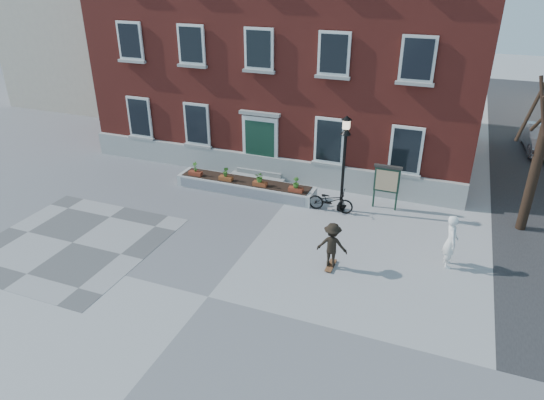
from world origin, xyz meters
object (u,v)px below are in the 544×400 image
at_px(bicycle, 331,200).
at_px(skateboarder, 332,245).
at_px(lamp_post, 345,151).
at_px(parked_car, 541,139).
at_px(bystander, 451,241).
at_px(notice_board, 387,180).

relative_size(bicycle, skateboarder, 1.13).
relative_size(bicycle, lamp_post, 0.46).
distance_m(bicycle, parked_car, 13.74).
xyz_separation_m(bystander, lamp_post, (-4.25, 2.61, 1.62)).
height_order(parked_car, bystander, bystander).
bearing_deg(lamp_post, notice_board, 26.31).
distance_m(bystander, skateboarder, 3.85).
xyz_separation_m(parked_car, notice_board, (-6.50, -9.77, 0.58)).
height_order(parked_car, skateboarder, skateboarder).
distance_m(notice_board, skateboarder, 5.01).
height_order(bicycle, notice_board, notice_board).
relative_size(parked_car, notice_board, 2.21).
height_order(lamp_post, notice_board, lamp_post).
xyz_separation_m(bicycle, lamp_post, (0.37, 0.24, 2.06)).
height_order(bicycle, parked_car, parked_car).
xyz_separation_m(bicycle, bystander, (4.62, -2.37, 0.44)).
bearing_deg(bicycle, skateboarder, -166.88).
bearing_deg(notice_board, parked_car, 56.36).
bearing_deg(bicycle, parked_car, -40.46).
relative_size(bystander, lamp_post, 0.47).
bearing_deg(bicycle, notice_board, -64.61).
xyz_separation_m(bicycle, parked_car, (8.48, 10.81, 0.20)).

